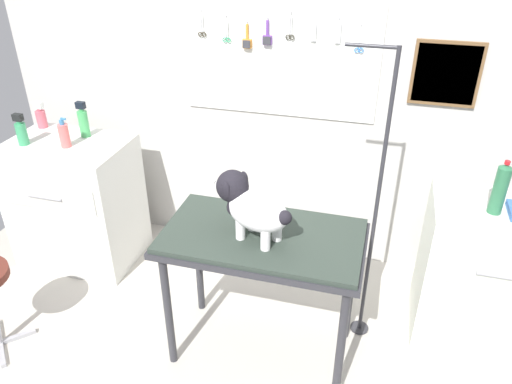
# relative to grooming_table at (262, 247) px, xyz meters

# --- Properties ---
(ground) EXTENTS (4.40, 4.00, 0.04)m
(ground) POSITION_rel_grooming_table_xyz_m (-0.13, -0.22, -0.75)
(ground) COLOR #B9B3A8
(rear_wall_panel) EXTENTS (4.00, 0.11, 2.30)m
(rear_wall_panel) POSITION_rel_grooming_table_xyz_m (-0.12, 1.06, 0.43)
(rear_wall_panel) COLOR #B9B6B0
(rear_wall_panel) RESTS_ON ground
(grooming_table) EXTENTS (1.04, 0.57, 0.81)m
(grooming_table) POSITION_rel_grooming_table_xyz_m (0.00, 0.00, 0.00)
(grooming_table) COLOR #2D2D33
(grooming_table) RESTS_ON ground
(grooming_arm) EXTENTS (0.30, 0.11, 1.72)m
(grooming_arm) POSITION_rel_grooming_table_xyz_m (0.53, 0.31, 0.08)
(grooming_arm) COLOR #2D2D33
(grooming_arm) RESTS_ON ground
(dog) EXTENTS (0.44, 0.31, 0.33)m
(dog) POSITION_rel_grooming_table_xyz_m (-0.05, -0.03, 0.26)
(dog) COLOR white
(dog) RESTS_ON grooming_table
(counter_left) EXTENTS (0.80, 0.58, 0.90)m
(counter_left) POSITION_rel_grooming_table_xyz_m (-1.50, 0.54, -0.28)
(counter_left) COLOR silver
(counter_left) RESTS_ON ground
(cabinet_right) EXTENTS (0.68, 0.54, 0.88)m
(cabinet_right) POSITION_rel_grooming_table_xyz_m (1.18, 0.48, -0.29)
(cabinet_right) COLOR silver
(cabinet_right) RESTS_ON ground
(pump_bottle_white) EXTENTS (0.07, 0.07, 0.19)m
(pump_bottle_white) POSITION_rel_grooming_table_xyz_m (-1.80, 0.74, 0.25)
(pump_bottle_white) COLOR #D05666
(pump_bottle_white) RESTS_ON counter_left
(spray_bottle_tall) EXTENTS (0.07, 0.07, 0.20)m
(spray_bottle_tall) POSITION_rel_grooming_table_xyz_m (-1.45, 0.49, 0.26)
(spray_bottle_tall) COLOR #DB6361
(spray_bottle_tall) RESTS_ON counter_left
(conditioner_bottle) EXTENTS (0.07, 0.07, 0.24)m
(conditioner_bottle) POSITION_rel_grooming_table_xyz_m (-1.42, 0.68, 0.28)
(conditioner_bottle) COLOR #42A65A
(conditioner_bottle) RESTS_ON counter_left
(shampoo_bottle) EXTENTS (0.07, 0.07, 0.21)m
(shampoo_bottle) POSITION_rel_grooming_table_xyz_m (-1.74, 0.45, 0.26)
(shampoo_bottle) COLOR #389961
(shampoo_bottle) RESTS_ON counter_left
(soda_bottle) EXTENTS (0.07, 0.07, 0.30)m
(soda_bottle) POSITION_rel_grooming_table_xyz_m (1.13, 0.42, 0.29)
(soda_bottle) COLOR #2B6844
(soda_bottle) RESTS_ON cabinet_right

